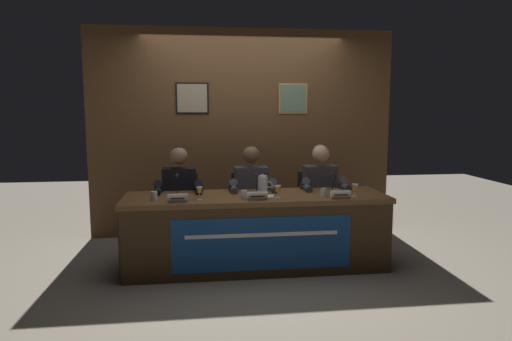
{
  "coord_description": "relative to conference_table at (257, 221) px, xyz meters",
  "views": [
    {
      "loc": [
        -0.57,
        -4.49,
        1.61
      ],
      "look_at": [
        0.0,
        0.0,
        1.0
      ],
      "focal_mm": 31.97,
      "sensor_mm": 36.0,
      "label": 1
    }
  ],
  "objects": [
    {
      "name": "ground_plane",
      "position": [
        -0.0,
        0.1,
        -0.5
      ],
      "size": [
        12.0,
        12.0,
        0.0
      ],
      "primitive_type": "plane",
      "color": "gray"
    },
    {
      "name": "wall_back_panelled",
      "position": [
        -0.0,
        1.42,
        0.8
      ],
      "size": [
        3.84,
        0.14,
        2.6
      ],
      "color": "brown",
      "rests_on": "ground_plane"
    },
    {
      "name": "conference_table",
      "position": [
        0.0,
        0.0,
        0.0
      ],
      "size": [
        2.64,
        0.76,
        0.75
      ],
      "color": "brown",
      "rests_on": "ground_plane"
    },
    {
      "name": "chair_left",
      "position": [
        -0.78,
        0.67,
        -0.07
      ],
      "size": [
        0.44,
        0.44,
        0.89
      ],
      "color": "black",
      "rests_on": "ground_plane"
    },
    {
      "name": "panelist_left",
      "position": [
        -0.78,
        0.47,
        0.21
      ],
      "size": [
        0.51,
        0.48,
        1.21
      ],
      "color": "black",
      "rests_on": "ground_plane"
    },
    {
      "name": "nameplate_left",
      "position": [
        -0.77,
        -0.16,
        0.29
      ],
      "size": [
        0.18,
        0.06,
        0.08
      ],
      "color": "white",
      "rests_on": "conference_table"
    },
    {
      "name": "juice_glass_left",
      "position": [
        -0.57,
        -0.06,
        0.33
      ],
      "size": [
        0.06,
        0.06,
        0.12
      ],
      "color": "white",
      "rests_on": "conference_table"
    },
    {
      "name": "water_cup_left",
      "position": [
        -1.0,
        -0.03,
        0.29
      ],
      "size": [
        0.06,
        0.06,
        0.08
      ],
      "color": "silver",
      "rests_on": "conference_table"
    },
    {
      "name": "microphone_left",
      "position": [
        -0.79,
        0.12,
        0.32
      ],
      "size": [
        0.06,
        0.17,
        0.22
      ],
      "color": "black",
      "rests_on": "conference_table"
    },
    {
      "name": "chair_center",
      "position": [
        -0.0,
        0.67,
        -0.07
      ],
      "size": [
        0.44,
        0.44,
        0.89
      ],
      "color": "black",
      "rests_on": "ground_plane"
    },
    {
      "name": "panelist_center",
      "position": [
        -0.0,
        0.47,
        0.21
      ],
      "size": [
        0.51,
        0.48,
        1.21
      ],
      "color": "black",
      "rests_on": "ground_plane"
    },
    {
      "name": "nameplate_center",
      "position": [
        -0.02,
        -0.15,
        0.29
      ],
      "size": [
        0.2,
        0.06,
        0.08
      ],
      "color": "white",
      "rests_on": "conference_table"
    },
    {
      "name": "juice_glass_center",
      "position": [
        0.19,
        -0.08,
        0.33
      ],
      "size": [
        0.06,
        0.06,
        0.12
      ],
      "color": "white",
      "rests_on": "conference_table"
    },
    {
      "name": "water_cup_center",
      "position": [
        -0.14,
        -0.09,
        0.29
      ],
      "size": [
        0.06,
        0.06,
        0.08
      ],
      "color": "silver",
      "rests_on": "conference_table"
    },
    {
      "name": "microphone_center",
      "position": [
        0.01,
        0.07,
        0.32
      ],
      "size": [
        0.06,
        0.17,
        0.22
      ],
      "color": "black",
      "rests_on": "conference_table"
    },
    {
      "name": "chair_right",
      "position": [
        0.78,
        0.67,
        -0.07
      ],
      "size": [
        0.44,
        0.44,
        0.89
      ],
      "color": "black",
      "rests_on": "ground_plane"
    },
    {
      "name": "panelist_right",
      "position": [
        0.78,
        0.47,
        0.21
      ],
      "size": [
        0.51,
        0.48,
        1.21
      ],
      "color": "black",
      "rests_on": "ground_plane"
    },
    {
      "name": "nameplate_right",
      "position": [
        0.79,
        -0.18,
        0.29
      ],
      "size": [
        0.19,
        0.06,
        0.08
      ],
      "color": "white",
      "rests_on": "conference_table"
    },
    {
      "name": "juice_glass_right",
      "position": [
        0.97,
        -0.09,
        0.33
      ],
      "size": [
        0.06,
        0.06,
        0.12
      ],
      "color": "white",
      "rests_on": "conference_table"
    },
    {
      "name": "water_cup_right",
      "position": [
        0.65,
        -0.07,
        0.29
      ],
      "size": [
        0.06,
        0.06,
        0.08
      ],
      "color": "silver",
      "rests_on": "conference_table"
    },
    {
      "name": "microphone_right",
      "position": [
        0.8,
        0.07,
        0.32
      ],
      "size": [
        0.06,
        0.17,
        0.22
      ],
      "color": "black",
      "rests_on": "conference_table"
    },
    {
      "name": "water_pitcher_central",
      "position": [
        0.07,
        0.13,
        0.34
      ],
      "size": [
        0.15,
        0.1,
        0.21
      ],
      "color": "silver",
      "rests_on": "conference_table"
    },
    {
      "name": "document_stack_center",
      "position": [
        0.05,
        -0.01,
        0.25
      ],
      "size": [
        0.23,
        0.18,
        0.01
      ],
      "color": "white",
      "rests_on": "conference_table"
    }
  ]
}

